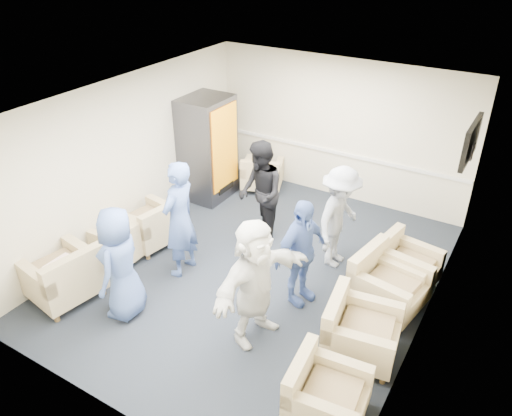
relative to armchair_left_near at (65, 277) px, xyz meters
The scene contains 25 objects.
floor 2.82m from the armchair_left_near, 43.91° to the left, with size 6.00×6.00×0.00m, color black.
ceiling 3.64m from the armchair_left_near, 43.91° to the left, with size 6.00×6.00×0.00m, color white.
back_wall 5.43m from the armchair_left_near, 67.81° to the left, with size 5.00×0.02×2.70m, color beige.
front_wall 2.48m from the armchair_left_near, 27.75° to the right, with size 5.00×0.02×2.70m, color beige.
left_wall 2.23m from the armchair_left_near, 104.03° to the left, with size 0.02×6.00×2.70m, color beige.
right_wall 5.01m from the armchair_left_near, 23.25° to the left, with size 0.02×6.00×2.70m, color beige.
chair_rail 5.34m from the armchair_left_near, 67.73° to the left, with size 4.98×0.04×0.06m, color silver.
tv 6.05m from the armchair_left_near, 40.03° to the left, with size 0.10×1.00×0.58m.
armchair_left_near is the anchor object (origin of this frame).
armchair_left_mid 1.21m from the armchair_left_near, 90.01° to the left, with size 0.77×0.77×0.60m.
armchair_left_far 1.71m from the armchair_left_near, 86.37° to the left, with size 0.98×0.98×0.68m.
armchair_right_near 3.96m from the armchair_left_near, ahead, with size 0.87×0.87×0.63m.
armchair_right_midnear 4.10m from the armchair_left_near, 15.89° to the left, with size 0.97×0.97×0.69m.
armchair_right_midfar 4.51m from the armchair_left_near, 28.84° to the left, with size 1.04×1.04×0.72m.
armchair_right_far 4.88m from the armchair_left_near, 34.53° to the left, with size 0.94×0.94×0.65m.
armchair_corner 4.42m from the armchair_left_near, 81.04° to the left, with size 1.00×1.00×0.62m.
vending_machine 3.68m from the armchair_left_near, 91.23° to the left, with size 0.81×0.94×1.99m.
backpack 2.02m from the armchair_left_near, 75.46° to the left, with size 0.31×0.23×0.50m.
pillow 0.18m from the armchair_left_near, 141.86° to the left, with size 0.42×0.32×0.12m, color white.
person_front_left 1.06m from the armchair_left_near, 13.45° to the left, with size 0.80×0.52×1.63m, color #4561A6.
person_mid_left 1.80m from the armchair_left_near, 53.69° to the left, with size 0.67×0.44×1.85m, color #4561A6.
person_back_left 3.23m from the armchair_left_near, 60.05° to the left, with size 0.86×0.67×1.77m, color black.
person_back_right 4.10m from the armchair_left_near, 43.14° to the left, with size 1.07×0.62×1.66m, color beige.
person_mid_right 3.35m from the armchair_left_near, 30.39° to the left, with size 0.94×0.39×1.61m, color #4561A6.
person_front_right 2.84m from the armchair_left_near, 15.73° to the left, with size 1.60×0.51×1.73m, color silver.
Camera 1 is at (3.20, -5.38, 4.73)m, focal length 35.00 mm.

